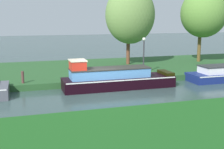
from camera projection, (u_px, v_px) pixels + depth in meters
ground_plane at (102, 94)px, 17.64m from camera, size 120.00×120.00×0.00m
riverbank_far at (79, 71)px, 24.17m from camera, size 72.00×10.00×0.40m
black_barge at (115, 79)px, 19.00m from camera, size 7.20×1.87×1.93m
willow_tree_left at (130, 15)px, 25.13m from camera, size 4.26×3.71×6.71m
willow_tree_centre at (204, 13)px, 26.70m from camera, size 4.17×4.00×6.60m
lamp_post at (144, 51)px, 21.66m from camera, size 0.24×0.24×2.63m
mooring_post_near at (23, 77)px, 18.66m from camera, size 0.17×0.17×0.75m
mooring_post_far at (120, 72)px, 20.52m from camera, size 0.13×0.13×0.71m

